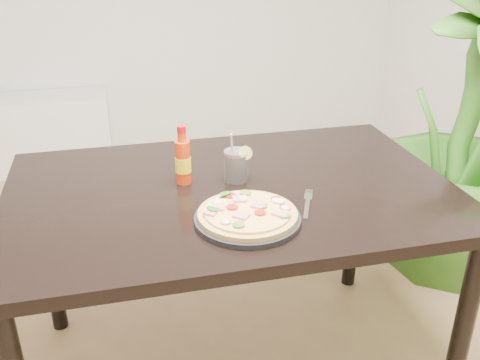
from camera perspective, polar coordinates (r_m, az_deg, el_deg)
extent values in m
cube|color=black|center=(1.70, -0.96, -1.37)|extent=(1.40, 0.90, 0.04)
cylinder|color=black|center=(1.85, 22.58, -14.97)|extent=(0.06, 0.06, 0.71)
cylinder|color=black|center=(2.21, -19.80, -7.35)|extent=(0.06, 0.06, 0.71)
cylinder|color=black|center=(2.39, 12.13, -3.69)|extent=(0.06, 0.06, 0.71)
cylinder|color=black|center=(1.49, 0.80, -4.20)|extent=(0.30, 0.30, 0.02)
cylinder|color=tan|center=(1.48, 0.81, -3.70)|extent=(0.28, 0.28, 0.01)
cylinder|color=#FFC06E|center=(1.48, 0.81, -3.34)|extent=(0.24, 0.24, 0.01)
cube|color=#D68C86|center=(1.44, 0.13, -3.82)|extent=(0.05, 0.05, 0.01)
cube|color=#D68C86|center=(1.48, -2.34, -2.91)|extent=(0.05, 0.05, 0.01)
cube|color=#D68C86|center=(1.46, -3.07, -3.40)|extent=(0.05, 0.05, 0.01)
cube|color=#D68C86|center=(1.49, 1.98, -2.66)|extent=(0.05, 0.05, 0.01)
cube|color=#D68C86|center=(1.52, -0.03, -2.06)|extent=(0.04, 0.04, 0.01)
cube|color=#D68C86|center=(1.45, 4.35, -3.59)|extent=(0.05, 0.05, 0.01)
cylinder|color=#AD1F12|center=(1.46, 2.16, -3.51)|extent=(0.03, 0.03, 0.01)
cylinder|color=#AD1F12|center=(1.55, -1.02, -1.69)|extent=(0.03, 0.03, 0.01)
cylinder|color=#AD1F12|center=(1.48, -0.82, -2.93)|extent=(0.03, 0.03, 0.01)
cylinder|color=#AD1F12|center=(1.53, 3.90, -2.06)|extent=(0.03, 0.03, 0.01)
cylinder|color=#AD1F12|center=(1.49, 4.85, -2.97)|extent=(0.03, 0.03, 0.01)
cylinder|color=#4A7C29|center=(1.45, 4.74, -3.76)|extent=(0.03, 0.03, 0.01)
cylinder|color=#4A7C29|center=(1.56, 0.60, -1.41)|extent=(0.03, 0.03, 0.01)
cylinder|color=#4A7C29|center=(1.40, -0.14, -4.80)|extent=(0.03, 0.03, 0.01)
cylinder|color=#4A7C29|center=(1.49, 2.31, -2.77)|extent=(0.03, 0.03, 0.01)
ellipsoid|color=white|center=(1.48, 4.87, -2.99)|extent=(0.03, 0.03, 0.01)
ellipsoid|color=white|center=(1.51, -2.52, -2.30)|extent=(0.03, 0.03, 0.01)
ellipsoid|color=white|center=(1.41, -1.53, -4.46)|extent=(0.03, 0.03, 0.01)
ellipsoid|color=white|center=(1.53, 0.38, -1.95)|extent=(0.03, 0.03, 0.01)
ellipsoid|color=white|center=(1.52, 4.33, -2.26)|extent=(0.03, 0.03, 0.01)
ellipsoid|color=white|center=(1.52, 3.90, -2.19)|extent=(0.03, 0.03, 0.01)
ellipsoid|color=white|center=(1.51, -2.35, -2.32)|extent=(0.03, 0.03, 0.01)
ellipsoid|color=#196D1B|center=(1.46, -2.98, -3.06)|extent=(0.04, 0.05, 0.00)
ellipsoid|color=#196D1B|center=(1.54, -1.59, -1.42)|extent=(0.05, 0.03, 0.00)
cylinder|color=red|center=(1.70, -6.10, 1.90)|extent=(0.05, 0.05, 0.14)
cylinder|color=yellow|center=(1.70, -6.09, 1.68)|extent=(0.05, 0.05, 0.05)
cylinder|color=red|center=(1.67, -6.23, 4.61)|extent=(0.03, 0.03, 0.03)
cylinder|color=red|center=(1.66, -6.27, 5.43)|extent=(0.03, 0.03, 0.02)
cylinder|color=black|center=(1.72, -0.41, 1.34)|extent=(0.07, 0.07, 0.09)
cylinder|color=silver|center=(1.71, -0.41, 1.54)|extent=(0.08, 0.08, 0.10)
cylinder|color=#F2E059|center=(1.68, 0.59, 2.89)|extent=(0.04, 0.01, 0.04)
cylinder|color=#B2B2B7|center=(1.71, -0.82, 2.55)|extent=(0.03, 0.06, 0.17)
cube|color=silver|center=(1.56, 7.13, -3.08)|extent=(0.06, 0.12, 0.00)
cube|color=silver|center=(1.63, 7.29, -1.77)|extent=(0.04, 0.05, 0.00)
cube|color=silver|center=(1.66, 7.05, -1.24)|extent=(0.02, 0.03, 0.00)
cube|color=silver|center=(1.66, 7.26, -1.25)|extent=(0.02, 0.03, 0.00)
cube|color=silver|center=(1.66, 7.46, -1.27)|extent=(0.02, 0.03, 0.00)
cube|color=silver|center=(1.66, 7.67, -1.28)|extent=(0.02, 0.03, 0.00)
imported|color=#34711E|center=(2.56, 22.98, 4.70)|extent=(1.06, 1.06, 1.35)
cylinder|color=brown|center=(2.79, 21.03, -6.22)|extent=(0.28, 0.28, 0.22)
cube|color=white|center=(3.87, -24.13, 4.30)|extent=(1.40, 0.34, 0.50)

